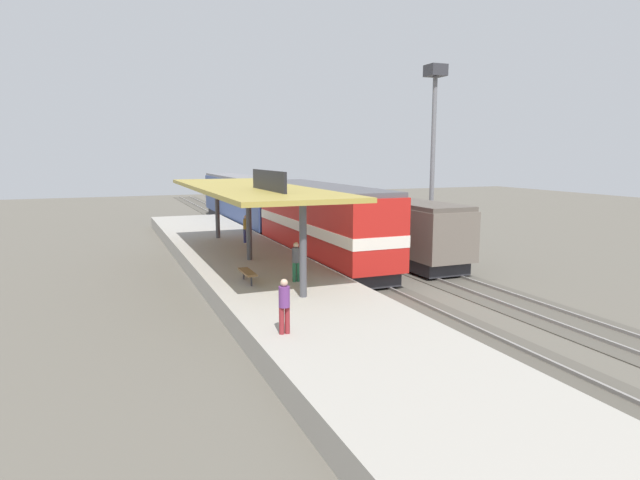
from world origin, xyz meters
The scene contains 13 objects.
ground_plane centered at (2.00, 0.00, 0.00)m, with size 120.00×120.00×0.00m, color #5B564C.
track_near centered at (0.00, 0.00, 0.03)m, with size 3.20×110.00×0.16m.
track_far centered at (4.60, 0.00, 0.03)m, with size 3.20×110.00×0.16m.
platform centered at (-4.60, 0.00, 0.45)m, with size 6.00×44.00×0.90m, color #9E998E.
station_canopy centered at (-4.60, -0.09, 4.53)m, with size 5.20×18.00×4.70m.
platform_bench centered at (-6.00, -4.95, 1.34)m, with size 0.44×1.70×0.50m.
locomotive centered at (0.00, 1.41, 2.41)m, with size 2.93×14.43×4.44m.
passenger_carriage_single centered at (0.00, 19.41, 2.31)m, with size 2.90×20.00×4.24m.
freight_car centered at (4.60, 0.97, 1.97)m, with size 2.80×12.00×3.54m.
light_mast centered at (7.80, 2.07, 8.40)m, with size 1.10×1.10×11.70m.
person_waiting centered at (-4.01, -5.55, 1.85)m, with size 0.34×0.34×1.71m.
person_walking centered at (-6.64, -11.86, 1.85)m, with size 0.34×0.34×1.71m.
person_boarding centered at (-3.39, 5.37, 1.85)m, with size 0.34×0.34×1.71m.
Camera 1 is at (-11.61, -26.95, 6.31)m, focal length 30.42 mm.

